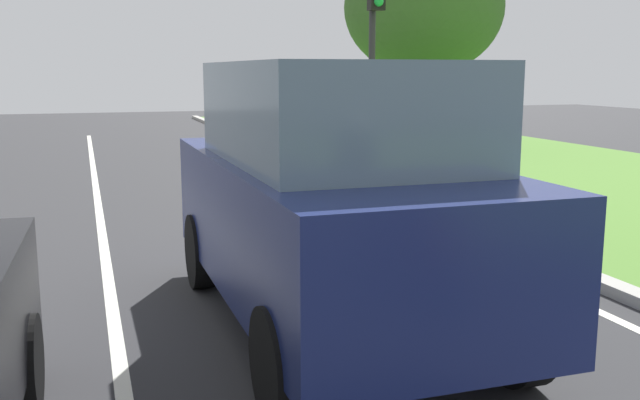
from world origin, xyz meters
TOP-DOWN VIEW (x-y plane):
  - ground_plane at (0.00, 14.00)m, footprint 60.00×60.00m
  - lane_line_center at (-0.70, 14.00)m, footprint 0.12×32.00m
  - lane_line_right_edge at (3.60, 14.00)m, footprint 0.12×32.00m
  - curb_right at (4.10, 14.00)m, footprint 0.24×48.00m
  - car_suv_ahead at (1.10, 9.74)m, footprint 1.99×4.51m
  - traffic_light_near_right at (4.98, 18.28)m, footprint 0.32×0.50m
  - tree_roadside_far at (8.44, 23.05)m, footprint 4.49×4.49m

SIDE VIEW (x-z plane):
  - ground_plane at x=0.00m, z-range 0.00..0.00m
  - lane_line_center at x=-0.70m, z-range 0.00..0.01m
  - lane_line_right_edge at x=3.60m, z-range 0.00..0.01m
  - curb_right at x=4.10m, z-range 0.00..0.12m
  - car_suv_ahead at x=1.10m, z-range 0.03..2.31m
  - traffic_light_near_right at x=4.98m, z-range 0.80..5.39m
  - tree_roadside_far at x=8.44m, z-range 1.02..6.88m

